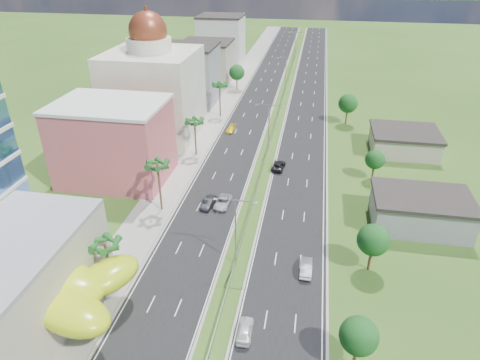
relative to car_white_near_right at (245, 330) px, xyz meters
The scene contains 32 objects.
ground 4.51m from the car_white_near_right, 141.77° to the left, with size 500.00×500.00×0.00m, color #2D5119.
road_left 93.40m from the car_white_near_right, 96.76° to the left, with size 11.00×260.00×0.04m, color black.
road_right 92.84m from the car_white_near_right, 87.52° to the left, with size 11.00×260.00×0.04m, color black.
sidewalk_left 94.99m from the car_white_near_right, 102.46° to the left, with size 7.00×260.00×0.12m, color gray.
median_guardrail 74.82m from the car_white_near_right, 92.67° to the left, with size 0.10×216.06×0.76m.
streetlight_median_b 14.50m from the car_white_near_right, 105.30° to the left, with size 6.04×0.25×11.00m.
streetlight_median_c 53.20m from the car_white_near_right, 93.78° to the left, with size 6.04×0.25×11.00m.
streetlight_median_d 97.99m from the car_white_near_right, 92.04° to the left, with size 6.04×0.25×11.00m.
streetlight_median_e 142.91m from the car_white_near_right, 91.40° to the left, with size 6.04×0.25×11.00m.
lime_canopy 23.89m from the car_white_near_right, behind, with size 18.00×15.00×7.40m.
pink_shophouse 47.37m from the car_white_near_right, 132.18° to the left, with size 20.00×15.00×15.00m, color #D7585A.
domed_building 66.62m from the car_white_near_right, 118.60° to the left, with size 20.00×20.00×28.70m.
midrise_grey 88.48m from the car_white_near_right, 110.23° to the left, with size 16.00×15.00×16.00m, color gray.
midrise_beige 109.24m from the car_white_near_right, 106.23° to the left, with size 16.00×15.00×13.00m, color #A79C89.
midrise_white 131.59m from the car_white_near_right, 103.42° to the left, with size 16.00×15.00×18.00m, color silver.
shed_near 37.06m from the car_white_near_right, 48.54° to the left, with size 15.00×10.00×5.00m, color gray.
shed_far 63.56m from the car_white_near_right, 65.34° to the left, with size 14.00×12.00×4.40m, color #A79C89.
palm_tree_b 20.55m from the car_white_near_right, 165.96° to the left, with size 3.60×3.60×8.10m.
palm_tree_c 32.13m from the car_white_near_right, 127.50° to the left, with size 3.60×3.60×9.60m.
palm_tree_d 51.83m from the car_white_near_right, 111.69° to the left, with size 3.60×3.60×8.60m.
palm_tree_e 75.56m from the car_white_near_right, 104.63° to the left, with size 3.60×3.60×9.40m.
leafy_tree_lfar 99.69m from the car_white_near_right, 100.99° to the left, with size 4.90×4.90×8.05m.
leafy_tree_ra 13.32m from the car_white_near_right, 10.21° to the right, with size 4.20×4.20×6.90m.
leafy_tree_rb 21.85m from the car_white_near_right, 43.55° to the left, with size 4.55×4.55×7.47m.
leafy_tree_rc 46.72m from the car_white_near_right, 66.58° to the left, with size 3.85×3.85×6.33m.
leafy_tree_rd 74.34m from the car_white_near_right, 78.72° to the left, with size 4.90×4.90×8.05m.
car_dark_left 29.38m from the car_white_near_right, 112.25° to the left, with size 1.63×4.67×1.54m, color black.
car_silver_mid_left 29.13m from the car_white_near_right, 107.26° to the left, with size 2.42×5.25×1.46m, color #B1B3B9.
car_yellow_far_left 63.96m from the car_white_near_right, 102.67° to the left, with size 1.80×4.43×1.28m, color yellow.
car_white_near_right is the anchor object (origin of this frame).
car_silver_right 14.28m from the car_white_near_right, 62.11° to the left, with size 1.65×4.74×1.56m, color #A8ACAF.
car_dark_far_right 44.05m from the car_white_near_right, 90.37° to the left, with size 2.39×5.18×1.44m, color black.
Camera 1 is at (9.20, -38.22, 40.78)m, focal length 32.00 mm.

